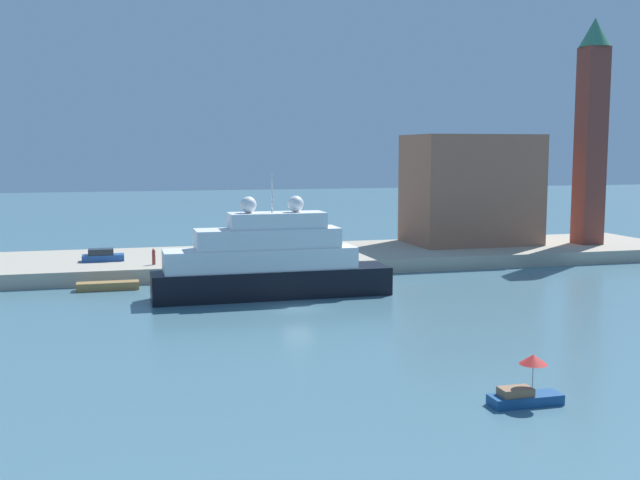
{
  "coord_description": "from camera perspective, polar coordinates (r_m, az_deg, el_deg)",
  "views": [
    {
      "loc": [
        -14.86,
        -63.1,
        13.73
      ],
      "look_at": [
        3.62,
        6.0,
        5.27
      ],
      "focal_mm": 42.69,
      "sensor_mm": 36.0,
      "label": 1
    }
  ],
  "objects": [
    {
      "name": "quay_dock",
      "position": [
        90.34,
        -5.35,
        -1.52
      ],
      "size": [
        110.0,
        18.13,
        1.57
      ],
      "primitive_type": "cube",
      "color": "#ADA38E",
      "rests_on": "ground"
    },
    {
      "name": "bell_tower",
      "position": [
        104.76,
        19.67,
        8.15
      ],
      "size": [
        3.94,
        3.94,
        28.84
      ],
      "color": "brown",
      "rests_on": "quay_dock"
    },
    {
      "name": "work_barge",
      "position": [
        78.1,
        -15.62,
        -3.33
      ],
      "size": [
        5.98,
        1.61,
        0.8
      ],
      "primitive_type": "cube",
      "color": "olive",
      "rests_on": "ground"
    },
    {
      "name": "parked_car",
      "position": [
        87.25,
        -16.0,
        -1.14
      ],
      "size": [
        4.47,
        1.89,
        1.36
      ],
      "color": "#1E4C99",
      "rests_on": "quay_dock"
    },
    {
      "name": "person_figure",
      "position": [
        83.07,
        -12.36,
        -1.25
      ],
      "size": [
        0.36,
        0.36,
        1.77
      ],
      "color": "maroon",
      "rests_on": "quay_dock"
    },
    {
      "name": "mooring_bollard",
      "position": [
        82.51,
        -3.53,
        -1.53
      ],
      "size": [
        0.51,
        0.51,
        0.61
      ],
      "primitive_type": "cylinder",
      "color": "black",
      "rests_on": "quay_dock"
    },
    {
      "name": "harbor_building",
      "position": [
        101.68,
        11.22,
        3.75
      ],
      "size": [
        16.02,
        10.93,
        14.15
      ],
      "primitive_type": "cube",
      "color": "#9E664C",
      "rests_on": "quay_dock"
    },
    {
      "name": "small_motorboat",
      "position": [
        43.37,
        15.16,
        -10.7
      ],
      "size": [
        4.03,
        1.53,
        2.77
      ],
      "color": "navy",
      "rests_on": "ground"
    },
    {
      "name": "ground",
      "position": [
        66.26,
        -1.69,
        -5.22
      ],
      "size": [
        400.0,
        400.0,
        0.0
      ],
      "primitive_type": "plane",
      "color": "slate"
    },
    {
      "name": "large_yacht",
      "position": [
        71.33,
        -3.85,
        -1.74
      ],
      "size": [
        22.37,
        4.42,
        11.62
      ],
      "color": "black",
      "rests_on": "ground"
    }
  ]
}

